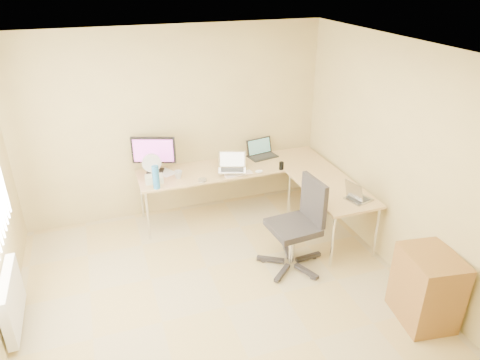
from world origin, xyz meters
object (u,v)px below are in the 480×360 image
object	(u,v)px
laptop_black	(263,149)
water_bottle	(156,177)
desk_fan	(152,166)
cabinet	(426,290)
keyboard	(238,174)
desk_main	(234,190)
laptop_center	(232,162)
office_chair	(293,230)
laptop_return	(360,192)
desk_return	(330,212)
monitor	(154,154)
mug	(178,175)

from	to	relation	value
laptop_black	water_bottle	distance (m)	1.70
desk_fan	cabinet	size ratio (longest dim) A/B	0.38
keyboard	cabinet	xyz separation A→B (m)	(1.15, -2.39, -0.38)
desk_main	laptop_center	distance (m)	0.58
desk_main	laptop_black	size ratio (longest dim) A/B	6.52
laptop_center	keyboard	world-z (taller)	laptop_center
office_chair	laptop_return	bearing A→B (deg)	-3.08
office_chair	cabinet	xyz separation A→B (m)	(0.89, -1.23, -0.14)
laptop_black	water_bottle	xyz separation A→B (m)	(-1.63, -0.49, 0.02)
desk_main	office_chair	distance (m)	1.44
desk_return	laptop_return	bearing A→B (deg)	-71.49
keyboard	desk_fan	size ratio (longest dim) A/B	1.21
office_chair	cabinet	size ratio (longest dim) A/B	1.36
keyboard	desk_fan	bearing A→B (deg)	158.14
monitor	mug	world-z (taller)	monitor
water_bottle	desk_fan	xyz separation A→B (m)	(0.00, 0.34, 0.01)
desk_main	keyboard	bearing A→B (deg)	-96.02
cabinet	desk_main	bearing A→B (deg)	121.45
laptop_center	cabinet	size ratio (longest dim) A/B	0.45
keyboard	office_chair	distance (m)	1.21
mug	water_bottle	distance (m)	0.39
mug	water_bottle	xyz separation A→B (m)	(-0.32, -0.19, 0.10)
desk_main	laptop_center	xyz separation A→B (m)	(-0.10, -0.21, 0.53)
office_chair	keyboard	bearing A→B (deg)	98.21
laptop_black	office_chair	size ratio (longest dim) A/B	0.36
desk_return	water_bottle	distance (m)	2.28
laptop_center	laptop_return	world-z (taller)	laptop_center
mug	desk_main	bearing A→B (deg)	7.32
mug	office_chair	size ratio (longest dim) A/B	0.10
desk_main	laptop_return	xyz separation A→B (m)	(1.11, -1.39, 0.47)
laptop_center	keyboard	size ratio (longest dim) A/B	0.97
cabinet	desk_fan	bearing A→B (deg)	138.37
monitor	keyboard	size ratio (longest dim) A/B	1.54
desk_return	laptop_center	bearing A→B (deg)	143.77
water_bottle	desk_fan	bearing A→B (deg)	90.00
desk_return	desk_fan	bearing A→B (deg)	153.67
laptop_center	desk_return	bearing A→B (deg)	-16.99
monitor	laptop_return	distance (m)	2.69
laptop_return	laptop_center	bearing A→B (deg)	30.07
mug	office_chair	world-z (taller)	office_chair
desk_main	mug	bearing A→B (deg)	-172.68
desk_fan	desk_return	bearing A→B (deg)	-26.24
laptop_black	desk_fan	size ratio (longest dim) A/B	1.29
monitor	desk_fan	size ratio (longest dim) A/B	1.86
mug	laptop_return	bearing A→B (deg)	-33.90
desk_main	cabinet	bearing A→B (deg)	-67.01
laptop_return	office_chair	size ratio (longest dim) A/B	0.29
desk_fan	desk_main	bearing A→B (deg)	-1.93
mug	desk_fan	distance (m)	0.36
monitor	laptop_return	bearing A→B (deg)	-16.71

